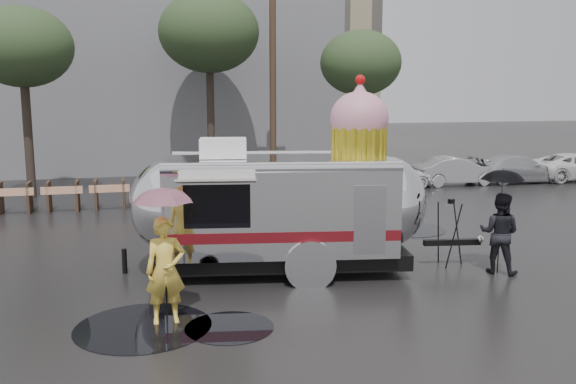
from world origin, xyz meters
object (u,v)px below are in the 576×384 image
object	(u,v)px
airstream_trailer	(284,202)
person_right	(499,233)
person_left	(165,270)
tripod	(450,226)

from	to	relation	value
airstream_trailer	person_right	size ratio (longest dim) A/B	4.54
airstream_trailer	person_left	bearing A→B (deg)	-127.10
person_left	person_right	distance (m)	7.32
airstream_trailer	person_right	world-z (taller)	airstream_trailer
airstream_trailer	tripod	distance (m)	3.86
airstream_trailer	tripod	world-z (taller)	airstream_trailer
person_right	person_left	bearing A→B (deg)	52.28
airstream_trailer	person_right	distance (m)	4.76
person_left	tripod	size ratio (longest dim) A/B	1.20
airstream_trailer	person_right	bearing A→B (deg)	-7.40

